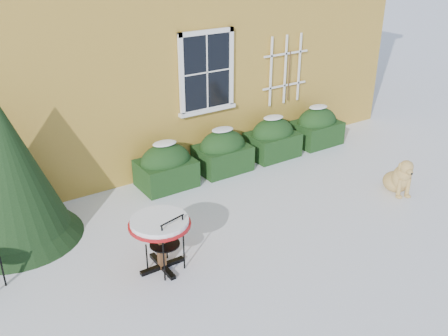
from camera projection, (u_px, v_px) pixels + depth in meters
ground at (259, 242)px, 7.91m from camera, size 80.00×80.00×0.00m
hedge_row at (248, 145)px, 10.49m from camera, size 4.95×0.80×0.91m
evergreen_shrub at (9, 183)px, 7.61m from camera, size 2.01×2.01×2.43m
bistro_table at (160, 228)px, 7.00m from camera, size 0.89×0.89×0.82m
patio_chair_near at (166, 243)px, 7.05m from camera, size 0.49×0.49×0.91m
dog at (400, 178)px, 9.28m from camera, size 0.64×0.80×0.75m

